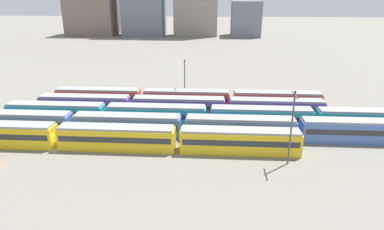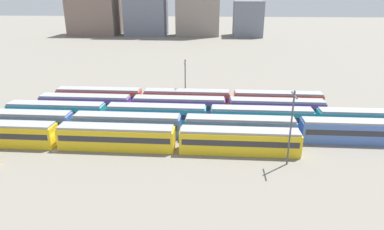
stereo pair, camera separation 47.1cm
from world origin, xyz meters
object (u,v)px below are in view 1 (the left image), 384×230
catenary_pole_0 (292,125)px  catenary_pole_1 (185,79)px  train_track_2 (261,117)px  train_track_4 (186,99)px  train_track_0 (117,137)px  train_track_1 (298,129)px  train_track_3 (179,106)px

catenary_pole_0 → catenary_pole_1: size_ratio=1.12×
train_track_2 → catenary_pole_0: 14.42m
train_track_4 → catenary_pole_1: bearing=101.6°
catenary_pole_1 → train_track_2: bearing=-41.5°
train_track_0 → train_track_1: size_ratio=0.50×
train_track_1 → train_track_2: (-5.35, 5.20, 0.00)m
train_track_4 → train_track_3: bearing=-101.5°
train_track_1 → catenary_pole_0: catenary_pole_0 is taller
train_track_2 → catenary_pole_1: bearing=138.5°
train_track_0 → catenary_pole_0: bearing=-7.3°
train_track_0 → train_track_2: (23.37, 10.40, 0.00)m
train_track_3 → train_track_1: bearing=-26.7°
train_track_1 → catenary_pole_0: size_ratio=10.39×
catenary_pole_0 → catenary_pole_1: bearing=122.4°
train_track_0 → train_track_1: bearing=10.3°
train_track_2 → catenary_pole_0: (2.13, -13.67, 4.07)m
train_track_3 → catenary_pole_0: bearing=-47.2°
train_track_0 → catenary_pole_1: size_ratio=5.77×
train_track_4 → catenary_pole_1: 4.47m
catenary_pole_1 → train_track_3: bearing=-93.5°
train_track_1 → catenary_pole_0: (-3.22, -8.47, 4.07)m
train_track_1 → catenary_pole_1: 27.54m
train_track_4 → catenary_pole_1: catenary_pole_1 is taller
catenary_pole_0 → train_track_2: bearing=98.9°
train_track_1 → train_track_3: 23.18m
train_track_1 → train_track_4: bearing=141.6°
train_track_4 → catenary_pole_1: size_ratio=5.77×
train_track_0 → train_track_3: (8.01, 15.60, 0.00)m
train_track_2 → train_track_1: bearing=-44.2°
train_track_1 → catenary_pole_1: bearing=137.8°
train_track_0 → train_track_4: same height
train_track_3 → catenary_pole_0: size_ratio=5.15×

